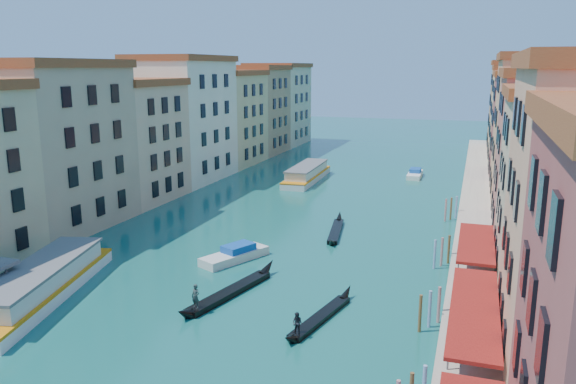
% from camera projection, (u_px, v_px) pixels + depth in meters
% --- Properties ---
extents(left_bank_palazzos, '(12.80, 128.40, 21.00)m').
position_uv_depth(left_bank_palazzos, '(164.00, 127.00, 89.79)').
color(left_bank_palazzos, '#C3B58B').
rests_on(left_bank_palazzos, ground).
extents(right_bank_palazzos, '(12.80, 128.40, 21.00)m').
position_uv_depth(right_bank_palazzos, '(545.00, 141.00, 72.65)').
color(right_bank_palazzos, brown).
rests_on(right_bank_palazzos, ground).
extents(quay, '(4.00, 140.00, 1.00)m').
position_uv_depth(quay, '(475.00, 205.00, 77.16)').
color(quay, '#AB9C8A').
rests_on(quay, ground).
extents(restaurant_awnings, '(3.20, 44.55, 3.12)m').
position_uv_depth(restaurant_awnings, '(474.00, 312.00, 37.71)').
color(restaurant_awnings, maroon).
rests_on(restaurant_awnings, ground).
extents(mooring_poles_right, '(1.44, 54.24, 3.20)m').
position_uv_depth(mooring_poles_right, '(433.00, 297.00, 44.40)').
color(mooring_poles_right, brown).
rests_on(mooring_poles_right, ground).
extents(vaporetto_near, '(9.00, 19.93, 2.89)m').
position_uv_depth(vaporetto_near, '(41.00, 283.00, 47.18)').
color(vaporetto_near, white).
rests_on(vaporetto_near, ground).
extents(vaporetto_far, '(4.53, 18.04, 2.67)m').
position_uv_depth(vaporetto_far, '(307.00, 174.00, 96.23)').
color(vaporetto_far, silver).
rests_on(vaporetto_far, ground).
extents(gondola_fore, '(4.19, 13.45, 2.72)m').
position_uv_depth(gondola_fore, '(230.00, 290.00, 47.91)').
color(gondola_fore, black).
rests_on(gondola_fore, ground).
extents(gondola_right, '(3.25, 11.01, 2.22)m').
position_uv_depth(gondola_right, '(319.00, 316.00, 43.03)').
color(gondola_right, black).
rests_on(gondola_right, ground).
extents(gondola_far, '(2.77, 12.22, 1.73)m').
position_uv_depth(gondola_far, '(336.00, 230.00, 66.11)').
color(gondola_far, black).
rests_on(gondola_far, ground).
extents(motorboat_mid, '(5.30, 7.81, 1.56)m').
position_uv_depth(motorboat_mid, '(235.00, 254.00, 56.61)').
color(motorboat_mid, silver).
rests_on(motorboat_mid, ground).
extents(motorboat_far, '(2.30, 7.15, 1.48)m').
position_uv_depth(motorboat_far, '(415.00, 174.00, 99.44)').
color(motorboat_far, white).
rests_on(motorboat_far, ground).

